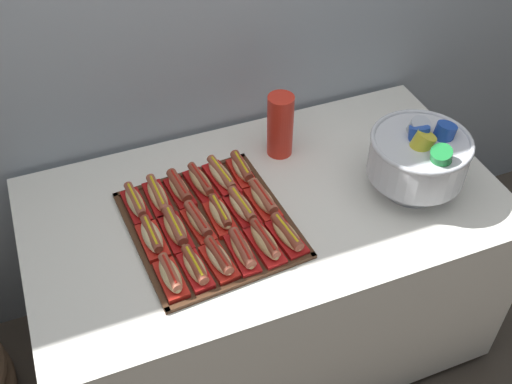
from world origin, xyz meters
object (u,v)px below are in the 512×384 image
hot_dog_9 (220,214)px  hot_dog_10 (242,207)px  hot_dog_6 (152,237)px  hot_dog_12 (136,203)px  buffet_table (265,273)px  hot_dog_2 (219,259)px  hot_dog_7 (175,229)px  hot_dog_11 (263,199)px  punch_bowl (419,156)px  hot_dog_14 (179,189)px  hot_dog_15 (201,182)px  serving_tray (210,225)px  hot_dog_5 (287,235)px  hot_dog_17 (242,169)px  hot_dog_0 (171,276)px  hot_dog_8 (198,222)px  hot_dog_4 (265,242)px  hot_dog_3 (242,251)px  hot_dog_16 (222,176)px  cup_stack (280,125)px  hot_dog_1 (195,267)px  hot_dog_13 (158,196)px

hot_dog_9 → hot_dog_10: same height
hot_dog_6 → hot_dog_12: 0.17m
buffet_table → hot_dog_12: bearing=163.3°
hot_dog_2 → hot_dog_7: bearing=118.5°
buffet_table → hot_dog_11: 0.40m
punch_bowl → hot_dog_14: bearing=161.5°
hot_dog_2 → hot_dog_14: (-0.02, 0.33, 0.00)m
buffet_table → hot_dog_15: 0.46m
buffet_table → serving_tray: bearing=-171.5°
hot_dog_11 → hot_dog_14: hot_dog_11 is taller
hot_dog_5 → hot_dog_17: 0.33m
buffet_table → hot_dog_12: 0.58m
hot_dog_0 → hot_dog_6: 0.17m
hot_dog_8 → punch_bowl: 0.74m
hot_dog_2 → hot_dog_4: hot_dog_4 is taller
buffet_table → punch_bowl: bearing=-13.4°
hot_dog_3 → punch_bowl: punch_bowl is taller
hot_dog_11 → punch_bowl: 0.52m
hot_dog_0 → hot_dog_17: 0.50m
hot_dog_4 → punch_bowl: bearing=7.2°
hot_dog_16 → hot_dog_12: bearing=-175.9°
hot_dog_3 → hot_dog_4: bearing=4.1°
hot_dog_16 → cup_stack: (0.25, 0.08, 0.08)m
serving_tray → hot_dog_11: hot_dog_11 is taller
hot_dog_0 → hot_dog_12: 0.33m
hot_dog_1 → hot_dog_10: 0.28m
hot_dog_17 → cup_stack: bearing=24.3°
hot_dog_2 → hot_dog_7: (-0.09, 0.16, 0.00)m
hot_dog_5 → hot_dog_7: hot_dog_7 is taller
serving_tray → hot_dog_2: hot_dog_2 is taller
hot_dog_8 → hot_dog_1: bearing=-110.4°
hot_dog_0 → punch_bowl: 0.87m
serving_tray → hot_dog_16: size_ratio=2.98×
hot_dog_13 → punch_bowl: 0.85m
hot_dog_1 → hot_dog_16: (0.20, 0.35, 0.00)m
hot_dog_1 → hot_dog_4: size_ratio=0.88×
serving_tray → hot_dog_14: bearing=106.9°
punch_bowl → hot_dog_1: bearing=-173.7°
hot_dog_6 → hot_dog_16: same height
hot_dog_15 → cup_stack: cup_stack is taller
hot_dog_4 → hot_dog_15: hot_dog_4 is taller
punch_bowl → hot_dog_13: bearing=163.4°
hot_dog_11 → hot_dog_10: bearing=-175.9°
serving_tray → hot_dog_17: hot_dog_17 is taller
hot_dog_3 → hot_dog_14: size_ratio=1.05×
punch_bowl → hot_dog_15: bearing=159.1°
buffet_table → hot_dog_16: 0.43m
hot_dog_0 → cup_stack: cup_stack is taller
buffet_table → hot_dog_16: hot_dog_16 is taller
hot_dog_6 → hot_dog_14: bearing=51.8°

